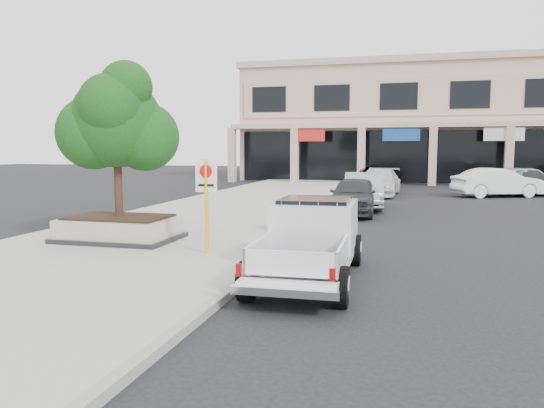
{
  "coord_description": "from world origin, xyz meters",
  "views": [
    {
      "loc": [
        1.68,
        -12.21,
        2.76
      ],
      "look_at": [
        -1.97,
        1.5,
        1.22
      ],
      "focal_mm": 35.0,
      "sensor_mm": 36.0,
      "label": 1
    }
  ],
  "objects_px": {
    "curb_car_c": "(379,182)",
    "planter": "(120,228)",
    "curb_car_b": "(364,190)",
    "lot_car_d": "(528,179)",
    "planter_tree": "(124,123)",
    "lot_car_c": "(535,183)",
    "curb_car_d": "(376,176)",
    "pickup_truck": "(309,241)",
    "curb_car_a": "(354,196)",
    "lot_car_b": "(498,183)",
    "lot_car_a": "(527,180)",
    "no_parking_sign": "(206,193)"
  },
  "relations": [
    {
      "from": "pickup_truck",
      "to": "curb_car_d",
      "type": "relative_size",
      "value": 0.97
    },
    {
      "from": "no_parking_sign",
      "to": "pickup_truck",
      "type": "relative_size",
      "value": 0.44
    },
    {
      "from": "planter",
      "to": "lot_car_b",
      "type": "bearing_deg",
      "value": 55.61
    },
    {
      "from": "lot_car_c",
      "to": "curb_car_a",
      "type": "bearing_deg",
      "value": 153.58
    },
    {
      "from": "curb_car_a",
      "to": "lot_car_a",
      "type": "xyz_separation_m",
      "value": [
        8.7,
        11.78,
        0.06
      ]
    },
    {
      "from": "curb_car_a",
      "to": "lot_car_b",
      "type": "height_order",
      "value": "lot_car_b"
    },
    {
      "from": "curb_car_a",
      "to": "lot_car_a",
      "type": "height_order",
      "value": "lot_car_a"
    },
    {
      "from": "curb_car_a",
      "to": "curb_car_c",
      "type": "relative_size",
      "value": 0.86
    },
    {
      "from": "planter",
      "to": "lot_car_a",
      "type": "distance_m",
      "value": 24.87
    },
    {
      "from": "curb_car_c",
      "to": "planter",
      "type": "bearing_deg",
      "value": -105.84
    },
    {
      "from": "planter",
      "to": "lot_car_a",
      "type": "relative_size",
      "value": 0.66
    },
    {
      "from": "curb_car_a",
      "to": "lot_car_c",
      "type": "distance_m",
      "value": 14.49
    },
    {
      "from": "lot_car_a",
      "to": "lot_car_d",
      "type": "distance_m",
      "value": 3.67
    },
    {
      "from": "planter",
      "to": "planter_tree",
      "type": "bearing_deg",
      "value": 48.97
    },
    {
      "from": "lot_car_a",
      "to": "lot_car_c",
      "type": "height_order",
      "value": "lot_car_a"
    },
    {
      "from": "lot_car_b",
      "to": "lot_car_d",
      "type": "distance_m",
      "value": 6.32
    },
    {
      "from": "curb_car_b",
      "to": "lot_car_d",
      "type": "height_order",
      "value": "curb_car_b"
    },
    {
      "from": "lot_car_b",
      "to": "lot_car_d",
      "type": "xyz_separation_m",
      "value": [
        2.62,
        5.75,
        -0.1
      ]
    },
    {
      "from": "no_parking_sign",
      "to": "lot_car_c",
      "type": "height_order",
      "value": "no_parking_sign"
    },
    {
      "from": "curb_car_c",
      "to": "pickup_truck",
      "type": "bearing_deg",
      "value": -87.15
    },
    {
      "from": "curb_car_c",
      "to": "lot_car_b",
      "type": "height_order",
      "value": "lot_car_b"
    },
    {
      "from": "pickup_truck",
      "to": "curb_car_a",
      "type": "xyz_separation_m",
      "value": [
        -0.28,
        11.08,
        -0.05
      ]
    },
    {
      "from": "curb_car_b",
      "to": "curb_car_c",
      "type": "bearing_deg",
      "value": 82.19
    },
    {
      "from": "planter",
      "to": "lot_car_d",
      "type": "height_order",
      "value": "lot_car_d"
    },
    {
      "from": "planter_tree",
      "to": "lot_car_b",
      "type": "xyz_separation_m",
      "value": [
        12.31,
        18.03,
        -2.62
      ]
    },
    {
      "from": "planter_tree",
      "to": "curb_car_c",
      "type": "xyz_separation_m",
      "value": [
        5.94,
        17.26,
        -2.65
      ]
    },
    {
      "from": "planter_tree",
      "to": "lot_car_b",
      "type": "bearing_deg",
      "value": 55.67
    },
    {
      "from": "no_parking_sign",
      "to": "lot_car_b",
      "type": "relative_size",
      "value": 0.48
    },
    {
      "from": "planter",
      "to": "no_parking_sign",
      "type": "relative_size",
      "value": 1.39
    },
    {
      "from": "curb_car_c",
      "to": "curb_car_d",
      "type": "height_order",
      "value": "curb_car_c"
    },
    {
      "from": "planter",
      "to": "lot_car_b",
      "type": "xyz_separation_m",
      "value": [
        12.45,
        18.18,
        0.32
      ]
    },
    {
      "from": "pickup_truck",
      "to": "curb_car_b",
      "type": "height_order",
      "value": "pickup_truck"
    },
    {
      "from": "lot_car_c",
      "to": "curb_car_b",
      "type": "bearing_deg",
      "value": 147.37
    },
    {
      "from": "lot_car_c",
      "to": "lot_car_d",
      "type": "xyz_separation_m",
      "value": [
        0.42,
        4.05,
        0.01
      ]
    },
    {
      "from": "planter_tree",
      "to": "lot_car_c",
      "type": "height_order",
      "value": "planter_tree"
    },
    {
      "from": "lot_car_b",
      "to": "pickup_truck",
      "type": "bearing_deg",
      "value": 139.49
    },
    {
      "from": "curb_car_a",
      "to": "lot_car_d",
      "type": "bearing_deg",
      "value": 58.11
    },
    {
      "from": "curb_car_b",
      "to": "lot_car_c",
      "type": "distance_m",
      "value": 12.57
    },
    {
      "from": "planter",
      "to": "planter_tree",
      "type": "height_order",
      "value": "planter_tree"
    },
    {
      "from": "curb_car_d",
      "to": "lot_car_a",
      "type": "distance_m",
      "value": 9.32
    },
    {
      "from": "pickup_truck",
      "to": "curb_car_a",
      "type": "distance_m",
      "value": 11.09
    },
    {
      "from": "planter",
      "to": "lot_car_c",
      "type": "height_order",
      "value": "lot_car_c"
    },
    {
      "from": "lot_car_a",
      "to": "lot_car_b",
      "type": "height_order",
      "value": "lot_car_a"
    },
    {
      "from": "pickup_truck",
      "to": "curb_car_c",
      "type": "distance_m",
      "value": 19.94
    },
    {
      "from": "pickup_truck",
      "to": "curb_car_c",
      "type": "height_order",
      "value": "pickup_truck"
    },
    {
      "from": "planter_tree",
      "to": "lot_car_b",
      "type": "height_order",
      "value": "planter_tree"
    },
    {
      "from": "curb_car_d",
      "to": "lot_car_c",
      "type": "distance_m",
      "value": 9.8
    },
    {
      "from": "planter",
      "to": "no_parking_sign",
      "type": "distance_m",
      "value": 3.48
    },
    {
      "from": "lot_car_a",
      "to": "lot_car_d",
      "type": "bearing_deg",
      "value": -34.2
    },
    {
      "from": "planter",
      "to": "curb_car_d",
      "type": "xyz_separation_m",
      "value": [
        5.5,
        23.39,
        0.27
      ]
    }
  ]
}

